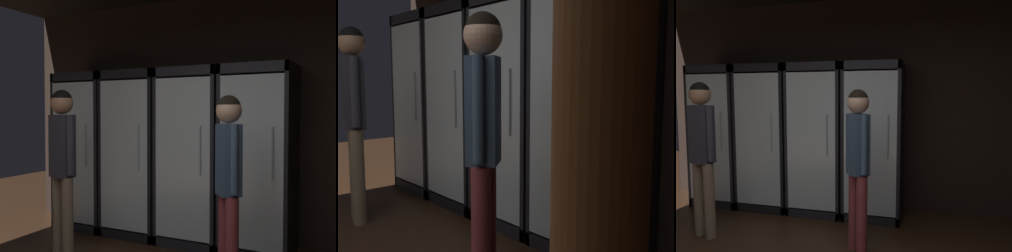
% 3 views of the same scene
% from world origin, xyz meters
% --- Properties ---
extents(wall_back, '(6.00, 0.06, 2.80)m').
position_xyz_m(wall_back, '(0.00, 3.03, 1.40)').
color(wall_back, black).
rests_on(wall_back, ground).
extents(cooler_far_left, '(0.70, 0.65, 1.92)m').
position_xyz_m(cooler_far_left, '(-1.94, 2.71, 0.94)').
color(cooler_far_left, black).
rests_on(cooler_far_left, ground).
extents(cooler_left, '(0.70, 0.65, 1.92)m').
position_xyz_m(cooler_left, '(-1.21, 2.71, 0.94)').
color(cooler_left, black).
rests_on(cooler_left, ground).
extents(cooler_center, '(0.70, 0.65, 1.92)m').
position_xyz_m(cooler_center, '(-0.49, 2.71, 0.94)').
color(cooler_center, black).
rests_on(cooler_center, ground).
extents(cooler_right, '(0.70, 0.65, 1.92)m').
position_xyz_m(cooler_right, '(0.24, 2.71, 0.94)').
color(cooler_right, black).
rests_on(cooler_right, ground).
extents(shopper_near, '(0.34, 0.22, 1.66)m').
position_xyz_m(shopper_near, '(-1.43, 1.61, 1.02)').
color(shopper_near, '#72604C').
rests_on(shopper_near, ground).
extents(shopper_far, '(0.25, 0.25, 1.58)m').
position_xyz_m(shopper_far, '(0.24, 1.69, 0.97)').
color(shopper_far, brown).
rests_on(shopper_far, ground).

